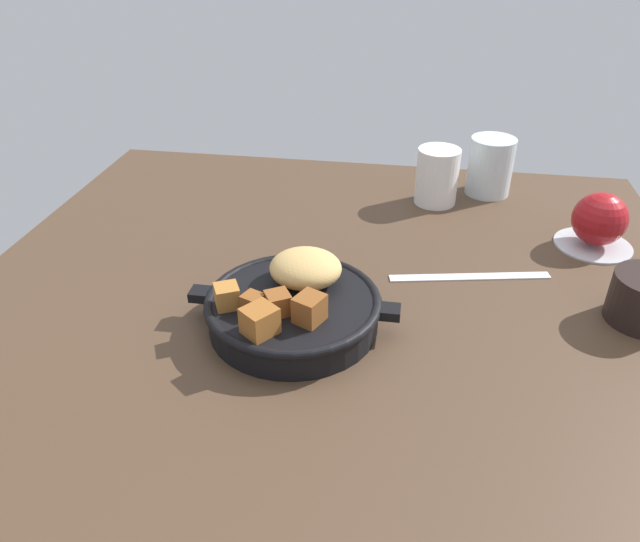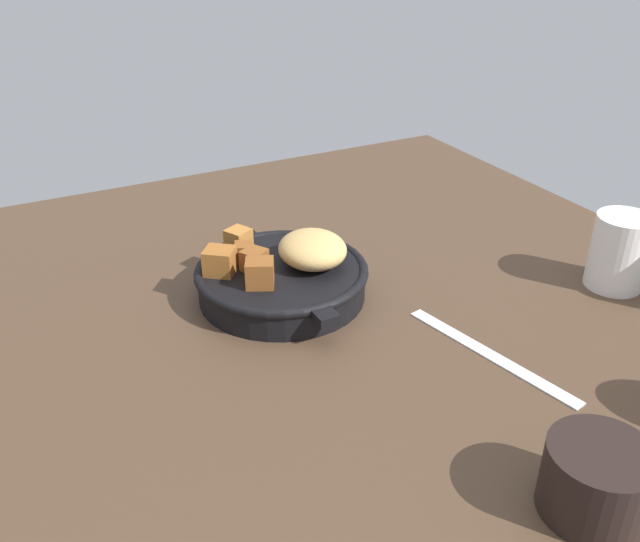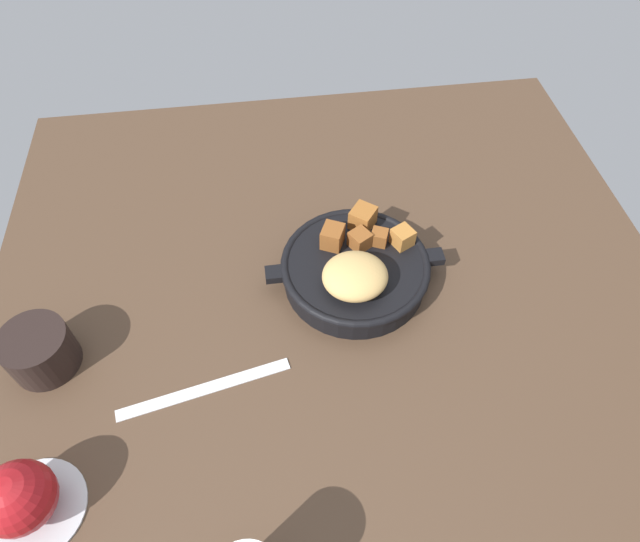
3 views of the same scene
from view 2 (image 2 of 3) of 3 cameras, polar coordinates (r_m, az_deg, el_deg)
ground_plane at (r=84.13cm, az=0.50°, el=-3.13°), size 98.10×99.73×2.40cm
cast_iron_skillet at (r=83.10cm, az=-3.07°, el=-0.32°), size 25.45×21.18×7.99cm
butter_knife at (r=75.97cm, az=14.03°, el=-6.75°), size 22.05×6.00×0.36cm
coffee_mug_dark at (r=59.93cm, az=22.12°, el=-15.93°), size 8.58×8.58×6.19cm
white_creamer_pitcher at (r=92.21cm, az=23.77°, el=1.48°), size 7.06×7.06×9.49cm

